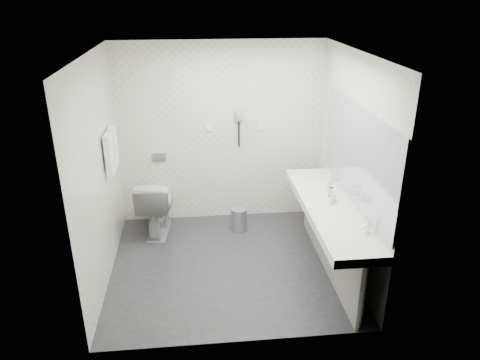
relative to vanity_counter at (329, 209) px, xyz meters
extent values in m
plane|color=#29282E|center=(-1.12, 0.20, -0.80)|extent=(2.80, 2.80, 0.00)
plane|color=white|center=(-1.12, 0.20, 1.70)|extent=(2.80, 2.80, 0.00)
plane|color=silver|center=(-1.12, 1.50, 0.45)|extent=(2.80, 0.00, 2.80)
plane|color=silver|center=(-1.12, -1.10, 0.45)|extent=(2.80, 0.00, 2.80)
plane|color=silver|center=(-2.52, 0.20, 0.45)|extent=(0.00, 2.60, 2.60)
plane|color=silver|center=(0.27, 0.20, 0.45)|extent=(0.00, 2.60, 2.60)
cube|color=white|center=(0.00, 0.00, 0.00)|extent=(0.55, 2.20, 0.10)
cube|color=gray|center=(0.02, 0.00, -0.42)|extent=(0.03, 2.15, 0.75)
cylinder|color=silver|center=(0.05, -1.04, -0.42)|extent=(0.06, 0.06, 0.75)
cylinder|color=silver|center=(0.05, 1.04, -0.42)|extent=(0.06, 0.06, 0.75)
cube|color=#B2BCC6|center=(0.26, 0.00, 0.65)|extent=(0.02, 2.20, 1.05)
ellipsoid|color=white|center=(0.00, -0.65, 0.04)|extent=(0.40, 0.31, 0.05)
ellipsoid|color=white|center=(0.00, 0.65, 0.04)|extent=(0.40, 0.31, 0.05)
cylinder|color=silver|center=(0.19, -0.65, 0.12)|extent=(0.04, 0.04, 0.15)
cylinder|color=silver|center=(0.19, 0.65, 0.12)|extent=(0.04, 0.04, 0.15)
imported|color=white|center=(0.07, 0.10, 0.10)|extent=(0.06, 0.06, 0.10)
imported|color=white|center=(0.07, 0.08, 0.10)|extent=(0.10, 0.10, 0.09)
imported|color=white|center=(0.03, 0.01, 0.11)|extent=(0.06, 0.06, 0.12)
cylinder|color=silver|center=(0.08, 0.23, 0.10)|extent=(0.08, 0.08, 0.11)
cylinder|color=silver|center=(0.11, 0.35, 0.10)|extent=(0.06, 0.06, 0.11)
imported|color=white|center=(-2.03, 1.11, -0.40)|extent=(0.53, 0.83, 0.80)
cube|color=#B2B5BA|center=(-1.98, 1.49, 0.15)|extent=(0.18, 0.02, 0.12)
cylinder|color=#B2B5BA|center=(-0.92, 1.05, -0.65)|extent=(0.27, 0.27, 0.31)
cylinder|color=#B2B5BA|center=(-0.92, 1.05, -0.49)|extent=(0.22, 0.22, 0.02)
cylinder|color=silver|center=(-2.47, 0.75, 0.75)|extent=(0.02, 0.62, 0.02)
cube|color=white|center=(-2.46, 0.61, 0.53)|extent=(0.07, 0.24, 0.48)
cube|color=white|center=(-2.46, 0.89, 0.53)|extent=(0.07, 0.24, 0.48)
cube|color=#95969A|center=(-0.88, 1.47, 0.70)|extent=(0.10, 0.04, 0.14)
cylinder|color=#95969A|center=(-0.88, 1.40, 0.73)|extent=(0.08, 0.14, 0.08)
cylinder|color=black|center=(-0.88, 1.46, 0.45)|extent=(0.02, 0.02, 0.35)
cube|color=white|center=(-1.27, 1.49, 0.55)|extent=(0.09, 0.02, 0.09)
cube|color=white|center=(-0.57, 1.49, 0.55)|extent=(0.09, 0.02, 0.09)
camera|label=1|loc=(-1.47, -4.45, 2.32)|focal=33.96mm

